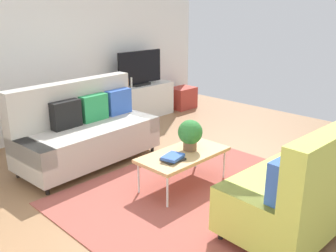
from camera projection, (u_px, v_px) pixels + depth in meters
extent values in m
plane|color=#936B47|center=(181.00, 183.00, 4.49)|extent=(7.68, 7.68, 0.00)
cube|color=white|center=(53.00, 46.00, 5.90)|extent=(6.40, 0.12, 2.90)
cube|color=#9E4C42|center=(193.00, 192.00, 4.27)|extent=(2.90, 2.20, 0.01)
cube|color=#B2ADA3|center=(89.00, 141.00, 4.97)|extent=(1.94, 0.95, 0.44)
cube|color=#B2ADA3|center=(72.00, 102.00, 5.01)|extent=(1.91, 0.31, 0.56)
cube|color=#B2ADA3|center=(135.00, 120.00, 5.54)|extent=(0.25, 0.85, 0.22)
cube|color=#B2ADA3|center=(30.00, 152.00, 4.32)|extent=(0.25, 0.85, 0.22)
cylinder|color=black|center=(152.00, 148.00, 5.46)|extent=(0.05, 0.05, 0.10)
cylinder|color=black|center=(47.00, 190.00, 4.21)|extent=(0.05, 0.05, 0.10)
cylinder|color=black|center=(121.00, 138.00, 5.88)|extent=(0.05, 0.05, 0.10)
cylinder|color=black|center=(18.00, 173.00, 4.64)|extent=(0.05, 0.05, 0.10)
cube|color=#3359B2|center=(119.00, 102.00, 5.41)|extent=(0.41, 0.16, 0.36)
cube|color=#288C4C|center=(94.00, 108.00, 5.09)|extent=(0.41, 0.16, 0.36)
cube|color=black|center=(66.00, 115.00, 4.77)|extent=(0.41, 0.16, 0.36)
cube|color=#C1CC51|center=(305.00, 190.00, 3.64)|extent=(1.93, 0.92, 0.44)
cube|color=#C1CC51|center=(256.00, 212.00, 3.05)|extent=(0.23, 0.85, 0.22)
cylinder|color=black|center=(221.00, 235.00, 3.39)|extent=(0.05, 0.05, 0.10)
cylinder|color=black|center=(311.00, 178.00, 4.53)|extent=(0.05, 0.05, 0.10)
cube|color=#3359B2|center=(286.00, 179.00, 2.98)|extent=(0.41, 0.16, 0.36)
cube|color=#288C4C|center=(313.00, 164.00, 3.28)|extent=(0.41, 0.16, 0.36)
cube|color=tan|center=(183.00, 155.00, 4.31)|extent=(1.10, 0.56, 0.04)
cylinder|color=silver|center=(139.00, 178.00, 4.19)|extent=(0.02, 0.02, 0.38)
cylinder|color=silver|center=(196.00, 154.00, 4.87)|extent=(0.02, 0.02, 0.38)
cylinder|color=silver|center=(167.00, 192.00, 3.88)|extent=(0.02, 0.02, 0.38)
cylinder|color=silver|center=(224.00, 164.00, 4.56)|extent=(0.02, 0.02, 0.38)
cube|color=silver|center=(140.00, 102.00, 7.05)|extent=(1.40, 0.44, 0.64)
cube|color=black|center=(140.00, 84.00, 6.94)|extent=(0.36, 0.20, 0.04)
cube|color=black|center=(140.00, 67.00, 6.84)|extent=(1.00, 0.05, 0.60)
cube|color=#B2382D|center=(183.00, 98.00, 7.76)|extent=(0.52, 0.40, 0.44)
cylinder|color=brown|center=(190.00, 146.00, 4.39)|extent=(0.16, 0.16, 0.11)
sphere|color=#2D7233|center=(190.00, 132.00, 4.33)|extent=(0.29, 0.29, 0.29)
cube|color=#262626|center=(173.00, 159.00, 4.10)|extent=(0.26, 0.21, 0.02)
cube|color=#3359B2|center=(173.00, 157.00, 4.09)|extent=(0.27, 0.23, 0.03)
cylinder|color=#4C72B2|center=(113.00, 85.00, 6.57)|extent=(0.10, 0.10, 0.15)
cylinder|color=gold|center=(123.00, 82.00, 6.61)|extent=(0.05, 0.05, 0.23)
cylinder|color=orange|center=(127.00, 83.00, 6.68)|extent=(0.04, 0.04, 0.17)
cylinder|color=silver|center=(131.00, 82.00, 6.74)|extent=(0.04, 0.04, 0.18)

